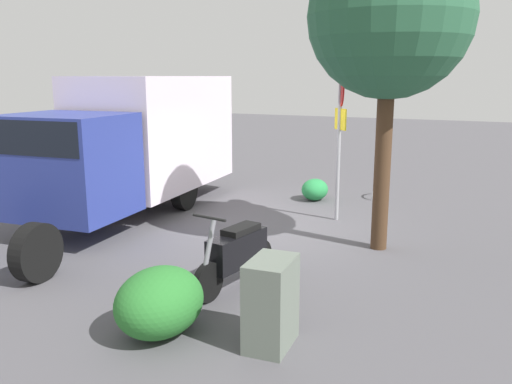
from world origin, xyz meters
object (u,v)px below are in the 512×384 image
(box_truck_near, at_px, (134,139))
(street_tree, at_px, (390,17))
(bike_rack_hoop, at_px, (377,197))
(stop_sign, at_px, (340,121))
(motorcycle, at_px, (237,252))
(utility_cabinet, at_px, (271,303))

(box_truck_near, relative_size, street_tree, 1.46)
(street_tree, bearing_deg, box_truck_near, -93.95)
(bike_rack_hoop, bearing_deg, street_tree, 12.55)
(stop_sign, xyz_separation_m, bike_rack_hoop, (-2.54, 0.31, -2.12))
(motorcycle, relative_size, bike_rack_hoop, 2.12)
(motorcycle, bearing_deg, box_truck_near, -117.03)
(box_truck_near, xyz_separation_m, street_tree, (0.39, 5.60, 2.32))
(box_truck_near, xyz_separation_m, motorcycle, (3.04, 4.09, -1.13))
(box_truck_near, distance_m, bike_rack_hoop, 6.21)
(box_truck_near, bearing_deg, utility_cabinet, 45.09)
(utility_cabinet, bearing_deg, box_truck_near, -130.38)
(motorcycle, relative_size, utility_cabinet, 1.74)
(stop_sign, distance_m, utility_cabinet, 5.92)
(stop_sign, relative_size, bike_rack_hoop, 3.73)
(stop_sign, xyz_separation_m, street_tree, (1.57, 1.23, 1.85))
(motorcycle, xyz_separation_m, stop_sign, (-4.23, 0.28, 1.60))
(stop_sign, bearing_deg, box_truck_near, -74.89)
(utility_cabinet, height_order, bike_rack_hoop, utility_cabinet)
(box_truck_near, height_order, utility_cabinet, box_truck_near)
(box_truck_near, bearing_deg, street_tree, 81.52)
(box_truck_near, bearing_deg, stop_sign, 100.59)
(box_truck_near, relative_size, motorcycle, 4.34)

